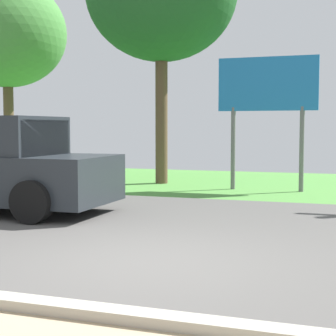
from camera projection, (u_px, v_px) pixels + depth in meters
ground_plane at (203, 225)px, 9.59m from camera, size 40.00×22.00×0.20m
roadside_billboard at (267, 94)px, 14.22m from camera, size 2.60×0.12×3.50m
tree_left_far at (7, 34)px, 19.29m from camera, size 4.20×4.20×6.91m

